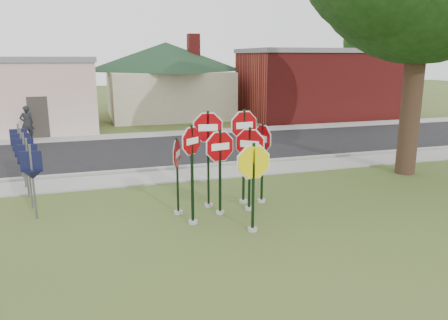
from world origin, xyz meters
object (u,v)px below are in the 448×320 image
object	(u,v)px
stop_sign_center	(220,160)
stop_sign_yellow	(253,176)
stop_sign_left	(192,162)
pedestrian	(27,123)

from	to	relation	value
stop_sign_center	stop_sign_yellow	size ratio (longest dim) A/B	1.05
stop_sign_left	pedestrian	distance (m)	14.36
pedestrian	stop_sign_center	bearing A→B (deg)	96.77
stop_sign_center	pedestrian	world-z (taller)	stop_sign_center
stop_sign_center	stop_sign_left	distance (m)	1.00
stop_sign_center	stop_sign_yellow	distance (m)	1.47
stop_sign_yellow	stop_sign_left	distance (m)	1.59
stop_sign_yellow	pedestrian	distance (m)	15.71
stop_sign_yellow	stop_sign_left	size ratio (longest dim) A/B	0.88
stop_sign_left	pedestrian	size ratio (longest dim) A/B	1.50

